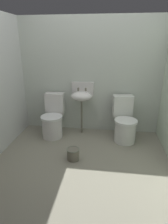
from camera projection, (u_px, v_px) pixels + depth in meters
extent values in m
cube|color=gray|center=(81.00, 164.00, 2.88)|extent=(3.07, 2.76, 0.08)
cube|color=#B8C0B4|center=(90.00, 77.00, 3.64)|extent=(3.07, 0.10, 2.16)
cylinder|color=silver|center=(52.00, 128.00, 3.57)|extent=(0.39, 0.39, 0.38)
cylinder|color=silver|center=(52.00, 117.00, 3.50)|extent=(0.41, 0.41, 0.04)
cube|color=silver|center=(55.00, 103.00, 3.72)|extent=(0.37, 0.19, 0.40)
cylinder|color=silver|center=(125.00, 132.00, 3.41)|extent=(0.44, 0.44, 0.38)
cylinder|color=silver|center=(126.00, 121.00, 3.33)|extent=(0.47, 0.47, 0.04)
cube|color=silver|center=(123.00, 106.00, 3.55)|extent=(0.39, 0.24, 0.40)
cylinder|color=#656153|center=(82.00, 117.00, 3.69)|extent=(0.04, 0.04, 0.66)
ellipsoid|color=silver|center=(82.00, 96.00, 3.54)|extent=(0.40, 0.32, 0.18)
cube|color=silver|center=(83.00, 89.00, 3.66)|extent=(0.42, 0.04, 0.28)
cylinder|color=#656153|center=(78.00, 89.00, 3.57)|extent=(0.04, 0.04, 0.06)
cylinder|color=#656153|center=(86.00, 89.00, 3.55)|extent=(0.04, 0.04, 0.06)
cylinder|color=#656153|center=(73.00, 154.00, 2.91)|extent=(0.19, 0.19, 0.17)
torus|color=#5F6456|center=(73.00, 149.00, 2.88)|extent=(0.20, 0.20, 0.02)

